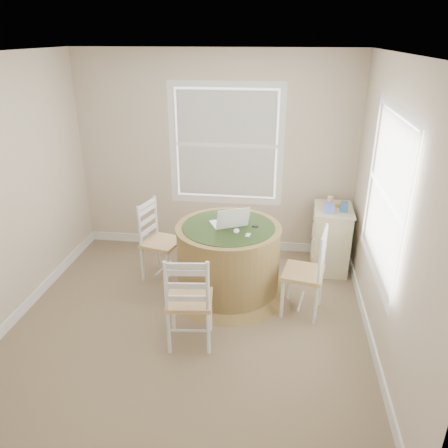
# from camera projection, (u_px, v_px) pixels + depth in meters

# --- Properties ---
(room) EXTENTS (3.64, 3.64, 2.64)m
(room) POSITION_uv_depth(u_px,v_px,m) (206.00, 201.00, 4.11)
(room) COLOR #7E6F50
(room) RESTS_ON ground
(round_table) EXTENTS (1.33, 1.33, 0.83)m
(round_table) POSITION_uv_depth(u_px,v_px,m) (228.00, 257.00, 4.87)
(round_table) COLOR olive
(round_table) RESTS_ON ground
(chair_left) EXTENTS (0.49, 0.51, 0.95)m
(chair_left) POSITION_uv_depth(u_px,v_px,m) (162.00, 242.00, 5.17)
(chair_left) COLOR white
(chair_left) RESTS_ON ground
(chair_near) EXTENTS (0.46, 0.45, 0.95)m
(chair_near) POSITION_uv_depth(u_px,v_px,m) (189.00, 300.00, 4.06)
(chair_near) COLOR white
(chair_near) RESTS_ON ground
(chair_right) EXTENTS (0.47, 0.49, 0.95)m
(chair_right) POSITION_uv_depth(u_px,v_px,m) (303.00, 272.00, 4.52)
(chair_right) COLOR white
(chair_right) RESTS_ON ground
(laptop) EXTENTS (0.46, 0.44, 0.25)m
(laptop) POSITION_uv_depth(u_px,v_px,m) (229.00, 222.00, 4.74)
(laptop) COLOR white
(laptop) RESTS_ON round_table
(mouse) EXTENTS (0.08, 0.11, 0.04)m
(mouse) POSITION_uv_depth(u_px,v_px,m) (236.00, 231.00, 4.59)
(mouse) COLOR white
(mouse) RESTS_ON round_table
(phone) EXTENTS (0.06, 0.10, 0.02)m
(phone) POSITION_uv_depth(u_px,v_px,m) (248.00, 236.00, 4.51)
(phone) COLOR #B7BABF
(phone) RESTS_ON round_table
(keys) EXTENTS (0.07, 0.06, 0.02)m
(keys) POSITION_uv_depth(u_px,v_px,m) (255.00, 226.00, 4.71)
(keys) COLOR black
(keys) RESTS_ON round_table
(corner_chest) EXTENTS (0.47, 0.62, 0.81)m
(corner_chest) POSITION_uv_depth(u_px,v_px,m) (331.00, 239.00, 5.41)
(corner_chest) COLOR beige
(corner_chest) RESTS_ON ground
(tissue_box) EXTENTS (0.12, 0.12, 0.10)m
(tissue_box) POSITION_uv_depth(u_px,v_px,m) (329.00, 208.00, 5.11)
(tissue_box) COLOR #627CE1
(tissue_box) RESTS_ON corner_chest
(box_yellow) EXTENTS (0.15, 0.10, 0.06)m
(box_yellow) POSITION_uv_depth(u_px,v_px,m) (338.00, 204.00, 5.28)
(box_yellow) COLOR gold
(box_yellow) RESTS_ON corner_chest
(box_blue) EXTENTS (0.08, 0.08, 0.12)m
(box_blue) POSITION_uv_depth(u_px,v_px,m) (345.00, 207.00, 5.12)
(box_blue) COLOR #316394
(box_blue) RESTS_ON corner_chest
(cup_cream) EXTENTS (0.07, 0.07, 0.09)m
(cup_cream) POSITION_uv_depth(u_px,v_px,m) (330.00, 200.00, 5.39)
(cup_cream) COLOR beige
(cup_cream) RESTS_ON corner_chest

